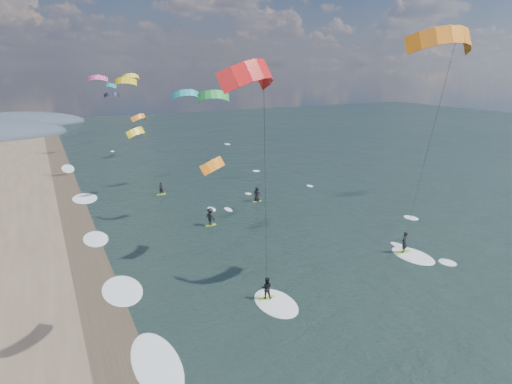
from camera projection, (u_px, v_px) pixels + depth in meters
name	position (u px, v px, depth m)	size (l,w,h in m)	color
ground	(375.00, 373.00, 22.76)	(260.00, 260.00, 0.00)	black
wet_sand_strip	(110.00, 333.00, 26.09)	(3.00, 240.00, 0.00)	#382D23
kitesurfer_near_a	(446.00, 86.00, 27.45)	(8.00, 8.55, 18.40)	#95C823
kitesurfer_near_b	(267.00, 167.00, 22.32)	(6.97, 8.94, 16.44)	#95C823
far_kitesurfers	(220.00, 204.00, 47.29)	(10.60, 13.97, 1.85)	#95C823
bg_kite_field	(136.00, 94.00, 67.19)	(10.96, 75.61, 7.78)	orange
shoreline_surf	(117.00, 293.00, 30.67)	(2.40, 79.40, 0.11)	white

